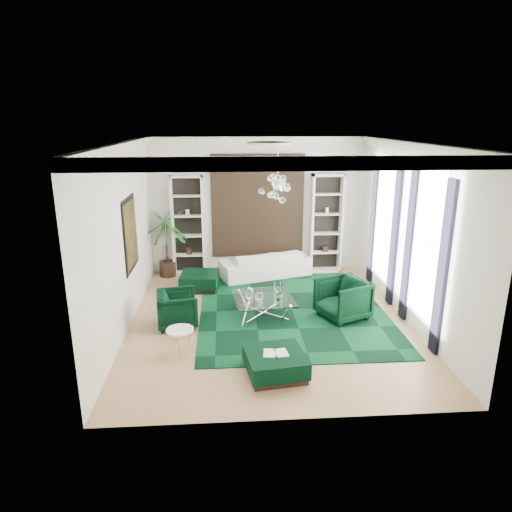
{
  "coord_description": "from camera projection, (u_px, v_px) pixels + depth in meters",
  "views": [
    {
      "loc": [
        -0.93,
        -9.18,
        4.23
      ],
      "look_at": [
        -0.25,
        0.5,
        1.32
      ],
      "focal_mm": 32.0,
      "sensor_mm": 36.0,
      "label": 1
    }
  ],
  "objects": [
    {
      "name": "wall_back",
      "position": [
        257.0,
        206.0,
        12.86
      ],
      "size": [
        6.0,
        0.02,
        3.8
      ],
      "primitive_type": "cube",
      "color": "silver",
      "rests_on": "ground"
    },
    {
      "name": "window_far",
      "position": [
        385.0,
        219.0,
        11.14
      ],
      "size": [
        0.03,
        1.1,
        2.9
      ],
      "primitive_type": "cube",
      "color": "white",
      "rests_on": "wall_right"
    },
    {
      "name": "armchair_left",
      "position": [
        178.0,
        309.0,
        9.67
      ],
      "size": [
        0.95,
        0.93,
        0.76
      ],
      "primitive_type": "imported",
      "rotation": [
        0.0,
        0.0,
        1.71
      ],
      "color": "black",
      "rests_on": "floor"
    },
    {
      "name": "sofa",
      "position": [
        265.0,
        264.0,
        12.75
      ],
      "size": [
        2.68,
        1.68,
        0.73
      ],
      "primitive_type": "imported",
      "rotation": [
        0.0,
        0.0,
        3.45
      ],
      "color": "white",
      "rests_on": "floor"
    },
    {
      "name": "book",
      "position": [
        275.0,
        353.0,
        7.79
      ],
      "size": [
        0.43,
        0.29,
        0.03
      ],
      "primitive_type": "cube",
      "color": "white",
      "rests_on": "ottoman_front"
    },
    {
      "name": "ceiling",
      "position": [
        270.0,
        142.0,
        8.96
      ],
      "size": [
        6.0,
        7.0,
        0.02
      ],
      "primitive_type": "cube",
      "color": "white",
      "rests_on": "ground"
    },
    {
      "name": "ottoman_side",
      "position": [
        200.0,
        281.0,
        11.85
      ],
      "size": [
        1.02,
        1.02,
        0.42
      ],
      "primitive_type": "cube",
      "rotation": [
        0.0,
        0.0,
        -0.08
      ],
      "color": "black",
      "rests_on": "floor"
    },
    {
      "name": "window_near",
      "position": [
        427.0,
        245.0,
        8.85
      ],
      "size": [
        0.03,
        1.1,
        2.9
      ],
      "primitive_type": "cube",
      "color": "white",
      "rests_on": "wall_right"
    },
    {
      "name": "wall_left",
      "position": [
        123.0,
        239.0,
        9.3
      ],
      "size": [
        0.02,
        7.0,
        3.8
      ],
      "primitive_type": "cube",
      "color": "silver",
      "rests_on": "ground"
    },
    {
      "name": "shelving_right",
      "position": [
        326.0,
        224.0,
        12.94
      ],
      "size": [
        0.9,
        0.38,
        2.8
      ],
      "primitive_type": null,
      "color": "white",
      "rests_on": "floor"
    },
    {
      "name": "shelving_left",
      "position": [
        188.0,
        226.0,
        12.68
      ],
      "size": [
        0.9,
        0.38,
        2.8
      ],
      "primitive_type": null,
      "color": "white",
      "rests_on": "floor"
    },
    {
      "name": "wall_right",
      "position": [
        410.0,
        234.0,
        9.71
      ],
      "size": [
        0.02,
        7.0,
        3.8
      ],
      "primitive_type": "cube",
      "color": "silver",
      "rests_on": "ground"
    },
    {
      "name": "floor",
      "position": [
        269.0,
        320.0,
        10.05
      ],
      "size": [
        6.0,
        7.0,
        0.02
      ],
      "primitive_type": "cube",
      "color": "tan",
      "rests_on": "ground"
    },
    {
      "name": "chandelier",
      "position": [
        278.0,
        188.0,
        9.59
      ],
      "size": [
        1.0,
        1.0,
        0.73
      ],
      "primitive_type": null,
      "rotation": [
        0.0,
        0.0,
        -0.28
      ],
      "color": "white",
      "rests_on": "ceiling"
    },
    {
      "name": "curtain_far_a",
      "position": [
        394.0,
        237.0,
        10.46
      ],
      "size": [
        0.07,
        0.3,
        3.25
      ],
      "primitive_type": "cube",
      "color": "black",
      "rests_on": "floor"
    },
    {
      "name": "painting",
      "position": [
        131.0,
        234.0,
        9.89
      ],
      "size": [
        0.04,
        1.3,
        1.6
      ],
      "primitive_type": "cube",
      "color": "black",
      "rests_on": "wall_left"
    },
    {
      "name": "curtain_near_a",
      "position": [
        443.0,
        270.0,
        8.17
      ],
      "size": [
        0.07,
        0.3,
        3.25
      ],
      "primitive_type": "cube",
      "color": "black",
      "rests_on": "floor"
    },
    {
      "name": "coffee_table",
      "position": [
        263.0,
        307.0,
        10.18
      ],
      "size": [
        1.43,
        1.43,
        0.44
      ],
      "primitive_type": null,
      "rotation": [
        0.0,
        0.0,
        0.12
      ],
      "color": "white",
      "rests_on": "floor"
    },
    {
      "name": "rug",
      "position": [
        292.0,
        310.0,
        10.56
      ],
      "size": [
        4.2,
        5.0,
        0.02
      ],
      "primitive_type": "cube",
      "color": "black",
      "rests_on": "floor"
    },
    {
      "name": "ottoman_front",
      "position": [
        275.0,
        364.0,
        7.85
      ],
      "size": [
        1.11,
        1.11,
        0.39
      ],
      "primitive_type": "cube",
      "rotation": [
        0.0,
        0.0,
        0.14
      ],
      "color": "black",
      "rests_on": "floor"
    },
    {
      "name": "crown_molding",
      "position": [
        270.0,
        148.0,
        8.99
      ],
      "size": [
        6.0,
        7.0,
        0.18
      ],
      "primitive_type": null,
      "color": "white",
      "rests_on": "ceiling"
    },
    {
      "name": "tapestry",
      "position": [
        257.0,
        206.0,
        12.81
      ],
      "size": [
        2.5,
        0.06,
        2.8
      ],
      "primitive_type": "cube",
      "color": "black",
      "rests_on": "wall_back"
    },
    {
      "name": "wall_front",
      "position": [
        295.0,
        300.0,
        6.15
      ],
      "size": [
        6.0,
        0.02,
        3.8
      ],
      "primitive_type": "cube",
      "color": "silver",
      "rests_on": "ground"
    },
    {
      "name": "palm",
      "position": [
        166.0,
        232.0,
        12.53
      ],
      "size": [
        1.8,
        1.8,
        2.52
      ],
      "primitive_type": null,
      "rotation": [
        0.0,
        0.0,
        -0.15
      ],
      "color": "#19591E",
      "rests_on": "floor"
    },
    {
      "name": "ceiling_medallion",
      "position": [
        269.0,
        143.0,
        9.26
      ],
      "size": [
        0.9,
        0.9,
        0.05
      ],
      "primitive_type": "cylinder",
      "color": "white",
      "rests_on": "ceiling"
    },
    {
      "name": "table_plant",
      "position": [
        279.0,
        296.0,
        9.84
      ],
      "size": [
        0.15,
        0.12,
        0.27
      ],
      "primitive_type": "imported",
      "rotation": [
        0.0,
        0.0,
        -0.03
      ],
      "color": "#19591E",
      "rests_on": "coffee_table"
    },
    {
      "name": "curtain_far_b",
      "position": [
        373.0,
        222.0,
        11.95
      ],
      "size": [
        0.07,
        0.3,
        3.25
      ],
      "primitive_type": "cube",
      "color": "black",
      "rests_on": "floor"
    },
    {
      "name": "armchair_right",
      "position": [
        343.0,
        299.0,
        10.03
      ],
      "size": [
        1.28,
        1.26,
        0.89
      ],
      "primitive_type": "imported",
      "rotation": [
        0.0,
        0.0,
        -1.15
      ],
      "color": "black",
      "rests_on": "floor"
    },
    {
      "name": "side_table",
      "position": [
        181.0,
        342.0,
        8.5
      ],
      "size": [
        0.65,
        0.65,
        0.5
      ],
      "primitive_type": "cylinder",
      "rotation": [
        0.0,
        0.0,
        0.31
      ],
      "color": "white",
      "rests_on": "floor"
    },
    {
      "name": "curtain_near_b",
      "position": [
        409.0,
        247.0,
        9.66
      ],
      "size": [
        0.07,
        0.3,
        3.25
      ],
      "primitive_type": "cube",
      "color": "black",
      "rests_on": "floor"
    }
  ]
}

